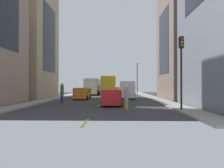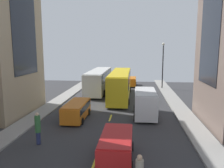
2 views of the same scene
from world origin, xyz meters
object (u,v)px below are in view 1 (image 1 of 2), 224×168
at_px(car_red_1, 112,96).
at_px(delivery_van_white, 127,88).
at_px(city_bus_white, 94,85).
at_px(pedestrian_waiting_curb, 127,97).
at_px(car_orange_0, 83,92).
at_px(streetcar_yellow, 109,85).
at_px(car_orange_2, 116,89).
at_px(traffic_light_near_corner, 181,59).
at_px(pedestrian_walking_far, 62,92).

bearing_deg(car_red_1, delivery_van_white, 76.88).
bearing_deg(delivery_van_white, city_bus_white, 117.95).
height_order(car_red_1, pedestrian_waiting_curb, pedestrian_waiting_curb).
bearing_deg(car_orange_0, city_bus_white, 90.22).
xyz_separation_m(streetcar_yellow, car_orange_2, (1.26, 9.90, -1.23)).
distance_m(car_orange_2, traffic_light_near_corner, 32.05).
height_order(city_bus_white, car_orange_2, city_bus_white).
bearing_deg(car_orange_2, pedestrian_waiting_curb, -88.25).
bearing_deg(streetcar_yellow, delivery_van_white, -70.18).
relative_size(car_orange_2, pedestrian_waiting_curb, 2.03).
distance_m(city_bus_white, streetcar_yellow, 5.43).
relative_size(streetcar_yellow, car_red_1, 3.07).
distance_m(pedestrian_waiting_curb, traffic_light_near_corner, 5.29).
relative_size(city_bus_white, car_orange_0, 2.60).
height_order(delivery_van_white, car_red_1, delivery_van_white).
height_order(delivery_van_white, pedestrian_walking_far, delivery_van_white).
bearing_deg(pedestrian_waiting_curb, city_bus_white, 99.55).
bearing_deg(car_red_1, car_orange_0, 120.43).
relative_size(city_bus_white, car_orange_2, 3.04).
bearing_deg(car_orange_0, car_orange_2, 76.37).
distance_m(streetcar_yellow, pedestrian_waiting_curb, 20.78).
bearing_deg(streetcar_yellow, pedestrian_walking_far, -106.85).
bearing_deg(car_orange_0, traffic_light_near_corner, -49.63).
bearing_deg(pedestrian_waiting_curb, car_orange_2, 88.13).
xyz_separation_m(car_orange_2, traffic_light_near_corner, (5.14, -31.47, 3.22)).
distance_m(streetcar_yellow, delivery_van_white, 8.88).
relative_size(pedestrian_waiting_curb, traffic_light_near_corner, 0.35).
xyz_separation_m(car_orange_0, traffic_light_near_corner, (9.94, -11.69, 3.14)).
xyz_separation_m(car_orange_2, pedestrian_waiting_curb, (0.93, -30.53, 0.16)).
relative_size(streetcar_yellow, car_orange_2, 3.17).
bearing_deg(pedestrian_walking_far, streetcar_yellow, -4.17).
bearing_deg(streetcar_yellow, car_orange_2, 82.72).
xyz_separation_m(streetcar_yellow, pedestrian_waiting_curb, (2.20, -20.64, -1.07)).
distance_m(city_bus_white, car_orange_2, 7.65).
height_order(car_orange_0, car_red_1, car_orange_0).
bearing_deg(delivery_van_white, car_red_1, -103.12).
xyz_separation_m(car_red_1, pedestrian_waiting_curb, (1.31, -3.23, 0.10)).
bearing_deg(pedestrian_waiting_curb, delivery_van_white, 82.63).
height_order(streetcar_yellow, car_orange_2, streetcar_yellow).
distance_m(delivery_van_white, car_orange_2, 18.32).
bearing_deg(traffic_light_near_corner, car_red_1, 142.94).
bearing_deg(pedestrian_walking_far, delivery_van_white, -33.75).
xyz_separation_m(pedestrian_walking_far, traffic_light_near_corner, (11.17, -5.86, 2.89)).
relative_size(delivery_van_white, traffic_light_near_corner, 0.89).
relative_size(car_orange_0, pedestrian_walking_far, 2.06).
bearing_deg(delivery_van_white, pedestrian_waiting_curb, -93.76).
bearing_deg(car_red_1, streetcar_yellow, 92.92).
height_order(car_orange_2, pedestrian_walking_far, pedestrian_walking_far).
bearing_deg(car_orange_2, car_orange_0, -103.63).
xyz_separation_m(car_orange_0, pedestrian_walking_far, (-1.23, -5.83, 0.25)).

